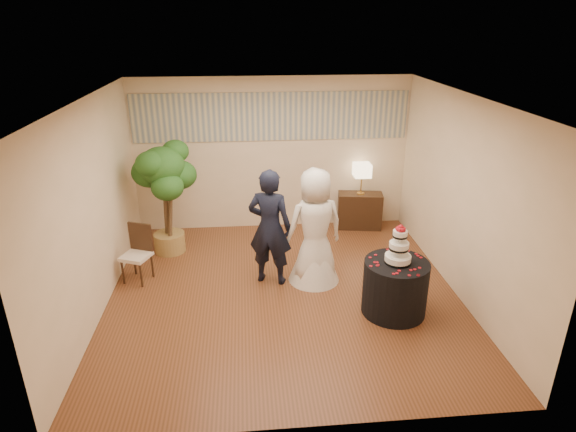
{
  "coord_description": "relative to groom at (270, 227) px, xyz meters",
  "views": [
    {
      "loc": [
        -0.49,
        -6.04,
        3.73
      ],
      "look_at": [
        0.1,
        0.4,
        1.05
      ],
      "focal_mm": 30.0,
      "sensor_mm": 36.0,
      "label": 1
    }
  ],
  "objects": [
    {
      "name": "cake_table",
      "position": [
        1.62,
        -0.99,
        -0.51
      ],
      "size": [
        0.96,
        0.96,
        0.75
      ],
      "primitive_type": "cylinder",
      "rotation": [
        0.0,
        0.0,
        0.13
      ],
      "color": "black",
      "rests_on": "floor"
    },
    {
      "name": "ceiling",
      "position": [
        0.17,
        -0.38,
        1.91
      ],
      "size": [
        5.0,
        5.0,
        0.0
      ],
      "primitive_type": "cube",
      "color": "white",
      "rests_on": "wall_back"
    },
    {
      "name": "wedding_cake",
      "position": [
        1.62,
        -0.99,
        0.14
      ],
      "size": [
        0.35,
        0.35,
        0.54
      ],
      "primitive_type": null,
      "color": "white",
      "rests_on": "cake_table"
    },
    {
      "name": "table_lamp",
      "position": [
        1.8,
        1.86,
        0.08
      ],
      "size": [
        0.3,
        0.3,
        0.58
      ],
      "primitive_type": null,
      "color": "beige",
      "rests_on": "console"
    },
    {
      "name": "wall_front",
      "position": [
        0.17,
        -2.88,
        0.51
      ],
      "size": [
        5.0,
        0.06,
        2.8
      ],
      "primitive_type": "cube",
      "color": "beige",
      "rests_on": "ground"
    },
    {
      "name": "mural_border",
      "position": [
        0.17,
        2.1,
        1.21
      ],
      "size": [
        4.9,
        0.02,
        0.85
      ],
      "primitive_type": "cube",
      "color": "#A5A998",
      "rests_on": "wall_back"
    },
    {
      "name": "wall_left",
      "position": [
        -2.33,
        -0.38,
        0.51
      ],
      "size": [
        0.06,
        5.0,
        2.8
      ],
      "primitive_type": "cube",
      "color": "beige",
      "rests_on": "ground"
    },
    {
      "name": "wall_back",
      "position": [
        0.17,
        2.12,
        0.51
      ],
      "size": [
        5.0,
        0.06,
        2.8
      ],
      "primitive_type": "cube",
      "color": "beige",
      "rests_on": "ground"
    },
    {
      "name": "groom",
      "position": [
        0.0,
        0.0,
        0.0
      ],
      "size": [
        0.75,
        0.61,
        1.77
      ],
      "primitive_type": "imported",
      "rotation": [
        0.0,
        0.0,
        2.81
      ],
      "color": "black",
      "rests_on": "floor"
    },
    {
      "name": "wall_right",
      "position": [
        2.67,
        -0.38,
        0.51
      ],
      "size": [
        0.06,
        5.0,
        2.8
      ],
      "primitive_type": "cube",
      "color": "beige",
      "rests_on": "ground"
    },
    {
      "name": "console",
      "position": [
        1.8,
        1.86,
        -0.55
      ],
      "size": [
        0.86,
        0.49,
        0.68
      ],
      "primitive_type": "cube",
      "rotation": [
        0.0,
        0.0,
        -0.16
      ],
      "color": "#321F12",
      "rests_on": "floor"
    },
    {
      "name": "bride",
      "position": [
        0.66,
        -0.02,
        -0.0
      ],
      "size": [
        1.01,
        0.94,
        1.77
      ],
      "primitive_type": "imported",
      "rotation": [
        0.0,
        0.0,
        3.35
      ],
      "color": "white",
      "rests_on": "floor"
    },
    {
      "name": "floor",
      "position": [
        0.17,
        -0.38,
        -0.89
      ],
      "size": [
        5.0,
        5.0,
        0.0
      ],
      "primitive_type": "cube",
      "color": "brown",
      "rests_on": "ground"
    },
    {
      "name": "side_chair",
      "position": [
        -2.01,
        0.19,
        -0.45
      ],
      "size": [
        0.53,
        0.54,
        0.88
      ],
      "primitive_type": null,
      "rotation": [
        0.0,
        0.0,
        -0.39
      ],
      "color": "#321F12",
      "rests_on": "floor"
    },
    {
      "name": "ficus_tree",
      "position": [
        -1.66,
        1.16,
        0.08
      ],
      "size": [
        1.29,
        1.29,
        1.94
      ],
      "primitive_type": null,
      "rotation": [
        0.0,
        0.0,
        -2.52
      ],
      "color": "#26591E",
      "rests_on": "floor"
    }
  ]
}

